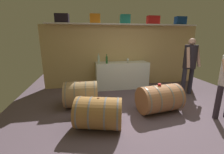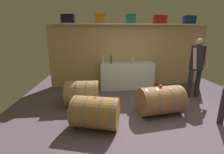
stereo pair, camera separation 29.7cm
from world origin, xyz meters
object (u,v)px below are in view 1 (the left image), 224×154
toolcase_teal (125,19)px  toolcase_navy (180,21)px  toolcase_black (62,18)px  wine_glass (128,60)px  tasting_cup (159,85)px  wine_barrel_near (159,99)px  toolcase_red (153,20)px  winemaker_pouring (190,61)px  toolcase_orange (95,19)px  wine_barrel_flank (81,94)px  wine_bottle_clear (99,59)px  wine_bottle_green (107,60)px  wine_barrel_far (99,113)px  work_cabinet (122,75)px

toolcase_teal → toolcase_navy: toolcase_teal is taller
toolcase_black → toolcase_navy: toolcase_navy is taller
wine_glass → tasting_cup: wine_glass is taller
wine_barrel_near → tasting_cup: 0.34m
toolcase_red → winemaker_pouring: (0.68, -1.15, -1.21)m
wine_glass → toolcase_teal: bearing=98.8°
toolcase_orange → wine_barrel_flank: 2.44m
toolcase_navy → wine_bottle_clear: bearing=-175.3°
toolcase_red → toolcase_black: bearing=178.8°
wine_bottle_green → wine_barrel_far: 2.27m
wine_bottle_green → wine_barrel_far: wine_bottle_green is taller
wine_bottle_green → wine_barrel_near: size_ratio=0.29×
toolcase_teal → wine_barrel_flank: toolcase_teal is taller
toolcase_red → tasting_cup: bearing=-109.7°
toolcase_red → work_cabinet: bearing=-171.4°
wine_barrel_far → wine_barrel_flank: size_ratio=1.20×
toolcase_orange → winemaker_pouring: toolcase_orange is taller
wine_barrel_near → wine_barrel_flank: wine_barrel_flank is taller
toolcase_teal → winemaker_pouring: toolcase_teal is taller
wine_barrel_far → toolcase_orange: bearing=101.2°
wine_bottle_clear → wine_barrel_near: size_ratio=0.31×
work_cabinet → toolcase_orange: bearing=167.5°
wine_glass → wine_barrel_flank: bearing=-142.4°
toolcase_red → wine_bottle_green: toolcase_red is taller
tasting_cup → wine_bottle_clear: bearing=124.6°
toolcase_black → toolcase_teal: toolcase_teal is taller
wine_glass → toolcase_navy: bearing=8.5°
wine_bottle_green → tasting_cup: bearing=-61.1°
toolcase_teal → wine_barrel_flank: bearing=-132.1°
toolcase_orange → work_cabinet: size_ratio=0.18×
wine_bottle_green → wine_glass: size_ratio=2.04×
toolcase_teal → wine_barrel_near: 2.80m
toolcase_black → tasting_cup: toolcase_black is taller
wine_glass → winemaker_pouring: (1.60, -0.87, 0.04)m
toolcase_orange → wine_barrel_near: 3.06m
toolcase_black → toolcase_navy: 3.91m
work_cabinet → wine_bottle_clear: (-0.78, -0.11, 0.58)m
wine_bottle_clear → winemaker_pouring: winemaker_pouring is taller
toolcase_teal → tasting_cup: 2.58m
toolcase_orange → wine_bottle_green: bearing=-44.6°
toolcase_teal → wine_barrel_far: bearing=-111.6°
toolcase_teal → toolcase_red: (0.96, 0.00, -0.01)m
toolcase_teal → wine_barrel_near: (0.31, -2.02, -1.92)m
work_cabinet → wine_barrel_flank: (-1.34, -1.26, -0.11)m
wine_barrel_near → wine_barrel_far: wine_barrel_near is taller
wine_bottle_clear → toolcase_navy: bearing=5.8°
wine_barrel_far → wine_barrel_flank: wine_barrel_flank is taller
toolcase_black → wine_barrel_near: (2.26, -2.02, -1.91)m
work_cabinet → wine_bottle_clear: bearing=-172.3°
wine_glass → toolcase_black: bearing=171.8°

